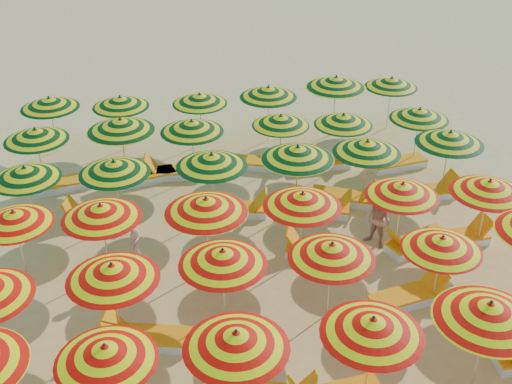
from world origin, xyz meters
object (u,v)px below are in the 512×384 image
umbrella_8 (236,340)px  umbrella_25 (114,167)px  lounger_12 (236,209)px  lounger_14 (344,197)px  umbrella_7 (105,353)px  lounger_9 (417,242)px  umbrella_26 (212,160)px  umbrella_28 (367,147)px  umbrella_31 (121,125)px  lounger_15 (427,192)px  umbrella_36 (49,103)px  umbrella_15 (332,251)px  umbrella_32 (192,126)px  lounger_17 (144,177)px  umbrella_24 (25,173)px  lounger_20 (323,163)px  umbrella_13 (112,272)px  umbrella_19 (101,212)px  umbrella_35 (419,114)px  umbrella_41 (391,82)px  umbrella_9 (373,326)px  lounger_16 (62,184)px  lounger_10 (456,238)px  umbrella_23 (489,187)px  lounger_18 (174,172)px  umbrella_21 (303,200)px  umbrella_14 (223,257)px  umbrella_20 (206,205)px  umbrella_16 (442,244)px  umbrella_40 (336,82)px  umbrella_22 (402,189)px  umbrella_10 (489,311)px  umbrella_38 (200,99)px  lounger_11 (97,219)px  beachgoer_b (378,221)px  umbrella_37 (120,102)px  umbrella_29 (450,138)px  umbrella_34 (343,120)px  umbrella_30 (36,135)px  lounger_8 (320,251)px  umbrella_39 (268,92)px  umbrella_18 (14,218)px  umbrella_33 (281,120)px

umbrella_8 → umbrella_25: umbrella_8 is taller
lounger_12 → lounger_14: same height
umbrella_7 → lounger_9: (7.11, 4.24, -1.46)m
umbrella_26 → umbrella_28: 4.11m
umbrella_31 → lounger_15: size_ratio=1.33×
umbrella_7 → umbrella_36: bearing=101.6°
lounger_15 → umbrella_15: bearing=-135.0°
umbrella_32 → lounger_17: bearing=178.8°
umbrella_8 → umbrella_28: bearing=57.2°
umbrella_24 → lounger_20: bearing=14.6°
umbrella_8 → umbrella_13: 3.03m
umbrella_19 → umbrella_35: umbrella_19 is taller
lounger_12 → umbrella_41: bearing=47.6°
umbrella_9 → umbrella_41: (4.16, 11.20, -0.07)m
lounger_16 → lounger_17: same height
lounger_10 → lounger_17: 8.76m
umbrella_25 → umbrella_23: bearing=-14.8°
lounger_9 → lounger_18: bearing=-60.2°
umbrella_21 → umbrella_41: umbrella_21 is taller
umbrella_14 → umbrella_31: (-2.17, 6.39, 0.12)m
umbrella_13 → umbrella_20: umbrella_20 is taller
umbrella_16 → umbrella_15: bearing=-179.3°
umbrella_40 → umbrella_25: bearing=-146.7°
umbrella_22 → umbrella_36: (-8.84, 6.56, 0.03)m
lounger_14 → umbrella_35: bearing=59.9°
umbrella_21 → umbrella_10: bearing=-61.3°
lounger_18 → lounger_9: bearing=149.2°
umbrella_38 → lounger_11: bearing=-125.5°
umbrella_40 → beachgoer_b: bearing=-95.0°
umbrella_37 → umbrella_29: bearing=-24.8°
umbrella_34 → umbrella_37: umbrella_37 is taller
umbrella_15 → lounger_16: 8.95m
umbrella_23 → umbrella_26: umbrella_26 is taller
umbrella_8 → umbrella_30: 9.82m
umbrella_7 → umbrella_24: umbrella_24 is taller
umbrella_19 → lounger_10: (8.44, -0.09, -1.51)m
umbrella_29 → lounger_8: size_ratio=1.33×
umbrella_39 → lounger_20: (1.34, -2.08, -1.54)m
umbrella_38 → lounger_12: umbrella_38 is taller
umbrella_14 → umbrella_38: size_ratio=1.15×
lounger_18 → umbrella_28: bearing=163.7°
umbrella_9 → umbrella_18: 8.13m
umbrella_23 → lounger_12: bearing=157.9°
umbrella_40 → lounger_8: bearing=-106.9°
umbrella_22 → lounger_8: (-1.93, -0.11, -1.48)m
umbrella_25 → umbrella_30: umbrella_25 is taller
lounger_10 → umbrella_29: bearing=70.6°
umbrella_16 → umbrella_33: size_ratio=0.99×
umbrella_36 → lounger_10: (10.35, -6.66, -1.50)m
umbrella_16 → lounger_12: size_ratio=1.18×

